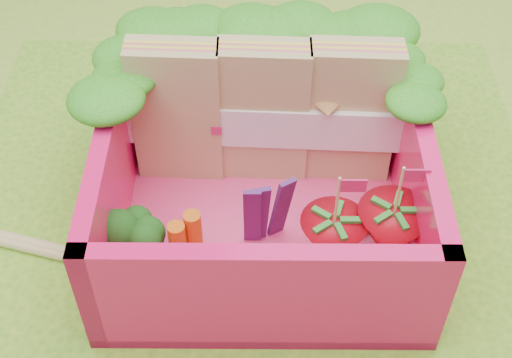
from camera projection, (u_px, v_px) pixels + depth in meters
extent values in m
plane|color=#8BB733|center=(249.00, 219.00, 3.17)|extent=(14.00, 14.00, 0.00)
cube|color=#6BB027|center=(249.00, 216.00, 3.16)|extent=(2.60, 2.60, 0.03)
cube|color=#F63E7F|center=(263.00, 215.00, 3.11)|extent=(1.30, 1.30, 0.05)
cube|color=#FF1562|center=(264.00, 81.00, 3.36)|extent=(1.30, 0.07, 0.55)
cube|color=#FF1562|center=(264.00, 300.00, 2.51)|extent=(1.30, 0.07, 0.55)
cube|color=#FF1562|center=(115.00, 174.00, 2.94)|extent=(0.07, 1.30, 0.55)
cube|color=#FF1562|center=(413.00, 176.00, 2.93)|extent=(0.07, 1.30, 0.55)
ellipsoid|color=#268317|center=(149.00, 26.00, 3.10)|extent=(0.30, 0.30, 0.11)
ellipsoid|color=#268317|center=(175.00, 26.00, 3.10)|extent=(0.30, 0.30, 0.11)
ellipsoid|color=#268317|center=(200.00, 26.00, 3.10)|extent=(0.30, 0.30, 0.11)
ellipsoid|color=#268317|center=(226.00, 26.00, 3.10)|extent=(0.30, 0.30, 0.11)
ellipsoid|color=#268317|center=(251.00, 26.00, 3.10)|extent=(0.30, 0.30, 0.11)
ellipsoid|color=#268317|center=(277.00, 26.00, 3.10)|extent=(0.30, 0.30, 0.11)
ellipsoid|color=#268317|center=(302.00, 26.00, 3.09)|extent=(0.30, 0.30, 0.11)
ellipsoid|color=#268317|center=(328.00, 26.00, 3.09)|extent=(0.30, 0.30, 0.11)
ellipsoid|color=#268317|center=(354.00, 27.00, 3.09)|extent=(0.30, 0.30, 0.11)
ellipsoid|color=#268317|center=(379.00, 27.00, 3.09)|extent=(0.30, 0.30, 0.11)
ellipsoid|color=#268317|center=(115.00, 96.00, 2.77)|extent=(0.27, 0.27, 0.10)
ellipsoid|color=#268317|center=(120.00, 74.00, 2.86)|extent=(0.27, 0.27, 0.10)
ellipsoid|color=#268317|center=(125.00, 53.00, 2.96)|extent=(0.27, 0.27, 0.10)
ellipsoid|color=#268317|center=(414.00, 98.00, 2.76)|extent=(0.27, 0.27, 0.10)
ellipsoid|color=#268317|center=(409.00, 75.00, 2.86)|extent=(0.27, 0.27, 0.10)
ellipsoid|color=#268317|center=(404.00, 54.00, 2.95)|extent=(0.27, 0.27, 0.10)
cube|color=tan|center=(177.00, 111.00, 3.04)|extent=(0.39, 0.17, 0.67)
cube|color=tan|center=(264.00, 112.00, 3.04)|extent=(0.39, 0.17, 0.67)
cube|color=tan|center=(350.00, 112.00, 3.04)|extent=(0.39, 0.17, 0.67)
cube|color=white|center=(264.00, 117.00, 3.06)|extent=(1.22, 0.22, 0.20)
cylinder|color=#659447|center=(144.00, 257.00, 2.83)|extent=(0.12, 0.12, 0.15)
ellipsoid|color=#154813|center=(140.00, 235.00, 2.73)|extent=(0.32, 0.32, 0.12)
cylinder|color=#E25113|center=(178.00, 249.00, 2.78)|extent=(0.07, 0.07, 0.27)
cylinder|color=#E25113|center=(194.00, 239.00, 2.80)|extent=(0.07, 0.07, 0.29)
cube|color=#45164F|center=(252.00, 216.00, 2.82)|extent=(0.07, 0.02, 0.38)
cube|color=#45164F|center=(260.00, 214.00, 2.83)|extent=(0.07, 0.03, 0.38)
cube|color=#45164F|center=(281.00, 208.00, 2.85)|extent=(0.07, 0.05, 0.38)
cone|color=red|center=(332.00, 243.00, 2.80)|extent=(0.26, 0.26, 0.26)
cylinder|color=#E0C57E|center=(337.00, 200.00, 2.62)|extent=(0.01, 0.01, 0.24)
cube|color=#DA2462|center=(353.00, 186.00, 2.56)|extent=(0.10, 0.01, 0.06)
cone|color=red|center=(390.00, 235.00, 2.82)|extent=(0.28, 0.28, 0.28)
cylinder|color=#E0C57E|center=(399.00, 190.00, 2.63)|extent=(0.01, 0.01, 0.24)
cube|color=#DA2462|center=(416.00, 175.00, 2.57)|extent=(0.10, 0.01, 0.06)
cube|color=green|center=(381.00, 220.00, 3.03)|extent=(0.33, 0.17, 0.05)
cube|color=green|center=(386.00, 255.00, 2.90)|extent=(0.32, 0.07, 0.05)
cube|color=green|center=(314.00, 277.00, 2.82)|extent=(0.19, 0.32, 0.05)
cube|color=#DBB778|center=(14.00, 244.00, 3.00)|extent=(2.37, 0.70, 0.04)
cube|color=#DBB778|center=(27.00, 241.00, 3.01)|extent=(2.37, 0.70, 0.04)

